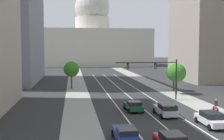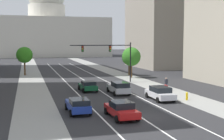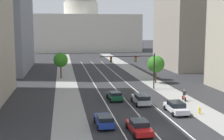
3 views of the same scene
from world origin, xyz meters
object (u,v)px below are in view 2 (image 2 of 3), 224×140
(street_tree_mid_left, at_px, (24,55))
(car_silver, at_px, (119,87))
(capitol_building, at_px, (47,30))
(street_tree_mid_right, at_px, (129,58))
(car_red, at_px, (121,109))
(fire_hydrant, at_px, (187,96))
(traffic_signal_mast, at_px, (111,53))
(street_tree_far_right, at_px, (131,57))
(cyclist, at_px, (166,84))
(car_green, at_px, (88,86))
(car_white, at_px, (160,93))
(car_blue, at_px, (78,105))

(street_tree_mid_left, bearing_deg, car_silver, -66.28)
(capitol_building, xyz_separation_m, street_tree_mid_right, (9.91, -86.67, -8.50))
(car_red, distance_m, fire_hydrant, 11.08)
(traffic_signal_mast, relative_size, street_tree_mid_right, 2.02)
(car_silver, bearing_deg, street_tree_mid_left, 24.45)
(street_tree_far_right, bearing_deg, street_tree_mid_right, 76.87)
(car_red, height_order, street_tree_far_right, street_tree_far_right)
(street_tree_mid_right, bearing_deg, traffic_signal_mast, -123.79)
(capitol_building, xyz_separation_m, traffic_signal_mast, (3.67, -95.99, -7.21))
(capitol_building, bearing_deg, traffic_signal_mast, -87.81)
(fire_hydrant, xyz_separation_m, street_tree_mid_left, (-17.63, 32.14, 3.53))
(car_silver, xyz_separation_m, street_tree_mid_right, (8.25, 20.22, 2.66))
(car_red, xyz_separation_m, cyclist, (10.39, 12.92, 0.11))
(fire_hydrant, bearing_deg, car_red, -148.95)
(traffic_signal_mast, bearing_deg, car_silver, -100.46)
(traffic_signal_mast, bearing_deg, car_green, -124.66)
(car_white, height_order, car_blue, car_white)
(car_white, bearing_deg, fire_hydrant, -107.36)
(car_green, distance_m, car_blue, 12.68)
(street_tree_far_right, bearing_deg, car_white, -100.61)
(car_green, distance_m, car_silver, 4.60)
(car_blue, height_order, car_red, car_red)
(capitol_building, bearing_deg, car_green, -90.92)
(car_green, distance_m, street_tree_mid_right, 20.77)
(car_blue, xyz_separation_m, street_tree_mid_right, (14.89, 29.26, 2.73))
(car_green, distance_m, street_tree_far_right, 17.31)
(car_silver, distance_m, fire_hydrant, 8.66)
(car_red, relative_size, traffic_signal_mast, 0.47)
(car_green, xyz_separation_m, traffic_signal_mast, (5.33, 7.71, 4.04))
(car_blue, distance_m, street_tree_far_right, 29.25)
(cyclist, xyz_separation_m, street_tree_mid_right, (1.18, 19.08, 2.63))
(fire_hydrant, height_order, street_tree_mid_left, street_tree_mid_left)
(capitol_building, distance_m, street_tree_mid_right, 87.65)
(car_white, bearing_deg, car_silver, 33.70)
(car_red, bearing_deg, car_green, -1.76)
(cyclist, bearing_deg, street_tree_far_right, 1.83)
(car_green, bearing_deg, car_silver, -136.58)
(traffic_signal_mast, height_order, street_tree_mid_right, traffic_signal_mast)
(car_white, distance_m, cyclist, 7.31)
(car_red, relative_size, fire_hydrant, 5.14)
(car_red, bearing_deg, car_blue, 48.80)
(car_blue, relative_size, street_tree_mid_right, 0.88)
(traffic_signal_mast, bearing_deg, street_tree_mid_right, 56.21)
(car_green, xyz_separation_m, cyclist, (10.39, -2.05, 0.13))
(car_red, xyz_separation_m, street_tree_far_right, (10.69, 28.22, 3.10))
(car_red, relative_size, cyclist, 2.72)
(fire_hydrant, bearing_deg, street_tree_far_right, 86.95)
(car_white, distance_m, car_blue, 10.71)
(car_red, distance_m, cyclist, 16.58)
(cyclist, bearing_deg, car_white, 152.16)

